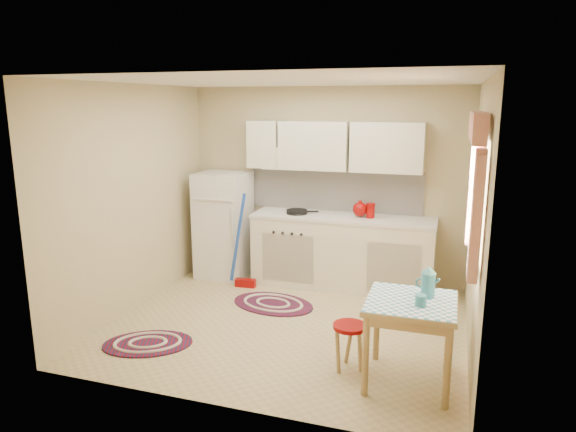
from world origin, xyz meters
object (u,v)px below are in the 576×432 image
at_px(table, 409,342).
at_px(stool, 349,347).
at_px(fridge, 224,225).
at_px(base_cabinets, 342,253).

height_order(table, stool, table).
relative_size(fridge, stool, 3.33).
bearing_deg(table, fridge, 141.94).
distance_m(fridge, base_cabinets, 1.63).
height_order(fridge, table, fridge).
xyz_separation_m(base_cabinets, table, (1.01, -2.10, -0.08)).
bearing_deg(base_cabinets, stool, -76.27).
relative_size(table, stool, 1.71).
bearing_deg(table, stool, 173.57).
bearing_deg(stool, fridge, 136.59).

